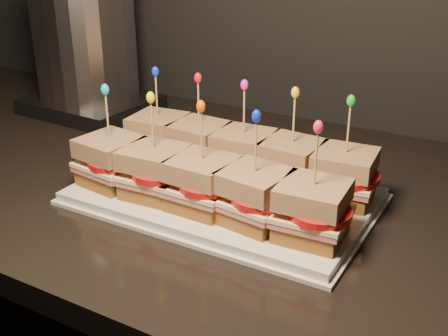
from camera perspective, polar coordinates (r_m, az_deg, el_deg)
The scene contains 76 objects.
granite_slab at distance 0.87m, azimuth 8.87°, elevation -4.37°, with size 2.68×0.74×0.04m, color black.
platter at distance 0.85m, azimuth 0.00°, elevation -2.85°, with size 0.43×0.27×0.02m, color silver.
platter_rim at distance 0.85m, azimuth 0.00°, elevation -3.21°, with size 0.44×0.28×0.01m, color silver.
sandwich_0_bread_bot at distance 0.97m, azimuth -6.60°, elevation 1.79°, with size 0.08×0.08×0.02m, color brown.
sandwich_0_ham at distance 0.96m, azimuth -6.64°, elevation 2.63°, with size 0.09×0.09×0.01m, color #B2595A.
sandwich_0_cheese at distance 0.96m, azimuth -6.66°, elevation 3.02°, with size 0.09×0.09×0.01m, color #FAEBA9.
sandwich_0_tomato at distance 0.95m, azimuth -6.31°, elevation 3.21°, with size 0.08×0.08×0.01m, color red.
sandwich_0_bread_top at distance 0.95m, azimuth -6.73°, elevation 4.49°, with size 0.08×0.08×0.03m, color #662F14.
sandwich_0_pick at distance 0.94m, azimuth -6.86°, elevation 7.03°, with size 0.00×0.00×0.09m, color tan.
sandwich_0_frill at distance 0.93m, azimuth -7.00°, elevation 9.70°, with size 0.01×0.01×0.02m, color #112DCC.
sandwich_1_bread_bot at distance 0.93m, azimuth -2.50°, elevation 0.87°, with size 0.08×0.08×0.02m, color brown.
sandwich_1_ham at distance 0.92m, azimuth -2.52°, elevation 1.74°, with size 0.09×0.09×0.01m, color #B2595A.
sandwich_1_cheese at distance 0.92m, azimuth -2.53°, elevation 2.15°, with size 0.09×0.09×0.01m, color #FAEBA9.
sandwich_1_tomato at distance 0.90m, azimuth -2.09°, elevation 2.33°, with size 0.08×0.08×0.01m, color red.
sandwich_1_bread_top at distance 0.91m, azimuth -2.56°, elevation 3.68°, with size 0.08×0.08×0.03m, color #662F14.
sandwich_1_pick at distance 0.89m, azimuth -2.61°, elevation 6.34°, with size 0.00×0.00×0.09m, color tan.
sandwich_1_frill at distance 0.88m, azimuth -2.66°, elevation 9.13°, with size 0.01×0.01×0.02m, color red.
sandwich_2_bread_bot at distance 0.89m, azimuth 1.96°, elevation -0.14°, with size 0.08×0.08×0.02m, color brown.
sandwich_2_ham at distance 0.88m, azimuth 1.98°, elevation 0.76°, with size 0.09×0.09×0.01m, color #B2595A.
sandwich_2_cheese at distance 0.88m, azimuth 1.98°, elevation 1.18°, with size 0.09×0.09×0.01m, color #FAEBA9.
sandwich_2_tomato at distance 0.87m, azimuth 2.50°, elevation 1.36°, with size 0.08×0.08×0.01m, color red.
sandwich_2_bread_top at distance 0.87m, azimuth 2.01°, elevation 2.77°, with size 0.08×0.08×0.03m, color #662F14.
sandwich_2_pick at distance 0.86m, azimuth 2.05°, elevation 5.53°, with size 0.00×0.00×0.09m, color tan.
sandwich_2_frill at distance 0.84m, azimuth 2.09°, elevation 8.44°, with size 0.01×0.01×0.02m, color #D821BF.
sandwich_3_bread_bot at distance 0.86m, azimuth 6.79°, elevation -1.24°, with size 0.08×0.08×0.02m, color brown.
sandwich_3_ham at distance 0.85m, azimuth 6.84°, elevation -0.30°, with size 0.09×0.09×0.01m, color #B2595A.
sandwich_3_cheese at distance 0.85m, azimuth 6.86°, elevation 0.13°, with size 0.09×0.09×0.01m, color #FAEBA9.
sandwich_3_tomato at distance 0.84m, azimuth 7.47°, elevation 0.29°, with size 0.08×0.08×0.01m, color red.
sandwich_3_bread_top at distance 0.84m, azimuth 6.95°, elevation 1.76°, with size 0.08×0.08×0.03m, color #662F14.
sandwich_3_pick at distance 0.82m, azimuth 7.09°, elevation 4.61°, with size 0.00×0.00×0.09m, color tan.
sandwich_3_frill at distance 0.81m, azimuth 7.25°, elevation 7.63°, with size 0.01×0.01×0.02m, color yellow.
sandwich_4_bread_bot at distance 0.83m, azimuth 11.94°, elevation -2.39°, with size 0.08×0.08×0.02m, color brown.
sandwich_4_ham at distance 0.83m, azimuth 12.03°, elevation -1.44°, with size 0.09×0.09×0.01m, color #B2595A.
sandwich_4_cheese at distance 0.82m, azimuth 12.07°, elevation -1.00°, with size 0.09×0.09×0.01m, color #FAEBA9.
sandwich_4_tomato at distance 0.81m, azimuth 12.78°, elevation -0.85°, with size 0.08×0.08×0.01m, color red.
sandwich_4_bread_top at distance 0.81m, azimuth 12.23°, elevation 0.67°, with size 0.08×0.08×0.03m, color #662F14.
sandwich_4_pick at distance 0.80m, azimuth 12.50°, elevation 3.59°, with size 0.00×0.00×0.09m, color tan.
sandwich_4_frill at distance 0.78m, azimuth 12.79°, elevation 6.68°, with size 0.01×0.01×0.02m, color green.
sandwich_5_bread_bot at distance 0.88m, azimuth -11.26°, elevation -0.81°, with size 0.08×0.08×0.02m, color brown.
sandwich_5_ham at distance 0.88m, azimuth -11.34°, elevation 0.10°, with size 0.09×0.09×0.01m, color #B2595A.
sandwich_5_cheese at distance 0.87m, azimuth -11.37°, elevation 0.53°, with size 0.09×0.09×0.01m, color #FAEBA9.
sandwich_5_tomato at distance 0.86m, azimuth -11.06°, elevation 0.69°, with size 0.08×0.08×0.01m, color red.
sandwich_5_bread_top at distance 0.86m, azimuth -11.51°, elevation 2.12°, with size 0.08×0.08×0.03m, color #662F14.
sandwich_5_pick at distance 0.85m, azimuth -11.75°, elevation 4.89°, with size 0.00×0.00×0.09m, color tan.
sandwich_5_frill at distance 0.84m, azimuth -12.00°, elevation 7.81°, with size 0.01×0.01×0.02m, color #07C9BB.
sandwich_6_bread_bot at distance 0.83m, azimuth -6.98°, elevation -1.97°, with size 0.08×0.08×0.02m, color brown.
sandwich_6_ham at distance 0.83m, azimuth -7.03°, elevation -1.02°, with size 0.09×0.09×0.01m, color #B2595A.
sandwich_6_cheese at distance 0.82m, azimuth -7.05°, elevation -0.57°, with size 0.09×0.09×0.01m, color #FAEBA9.
sandwich_6_tomato at distance 0.81m, azimuth -6.65°, elevation -0.41°, with size 0.08×0.08×0.01m, color red.
sandwich_6_bread_top at distance 0.81m, azimuth -7.14°, elevation 1.10°, with size 0.08×0.08×0.03m, color #662F14.
sandwich_6_pick at distance 0.80m, azimuth -7.30°, elevation 4.02°, with size 0.00×0.00×0.09m, color tan.
sandwich_6_frill at distance 0.79m, azimuth -7.47°, elevation 7.11°, with size 0.01×0.01×0.02m, color #EDEC0C.
sandwich_7_bread_bot at distance 0.79m, azimuth -2.20°, elevation -3.25°, with size 0.08×0.08×0.02m, color brown.
sandwich_7_ham at distance 0.79m, azimuth -2.22°, elevation -2.26°, with size 0.09×0.09×0.01m, color #B2595A.
sandwich_7_cheese at distance 0.78m, azimuth -2.23°, elevation -1.79°, with size 0.09×0.09×0.01m, color #FAEBA9.
sandwich_7_tomato at distance 0.77m, azimuth -1.71°, elevation -1.65°, with size 0.08×0.08×0.01m, color red.
sandwich_7_bread_top at distance 0.77m, azimuth -2.26°, elevation -0.05°, with size 0.08×0.08×0.03m, color #662F14.
sandwich_7_pick at distance 0.76m, azimuth -2.31°, elevation 3.02°, with size 0.00×0.00×0.09m, color tan.
sandwich_7_frill at distance 0.74m, azimuth -2.37°, elevation 6.28°, with size 0.01×0.01×0.02m, color #F85903.
sandwich_8_bread_bot at distance 0.76m, azimuth 3.07°, elevation -4.63°, with size 0.08×0.08×0.02m, color brown.
sandwich_8_ham at distance 0.75m, azimuth 3.10°, elevation -3.61°, with size 0.09×0.09×0.01m, color #B2595A.
sandwich_8_cheese at distance 0.75m, azimuth 3.11°, elevation -3.13°, with size 0.09×0.09×0.01m, color #FAEBA9.
sandwich_8_tomato at distance 0.73m, azimuth 3.75°, elevation -3.00°, with size 0.08×0.08×0.01m, color red.
sandwich_8_bread_top at distance 0.74m, azimuth 3.15°, elevation -1.32°, with size 0.08×0.08×0.03m, color #662F14.
sandwich_8_pick at distance 0.72m, azimuth 3.23°, elevation 1.88°, with size 0.00×0.00×0.09m, color tan.
sandwich_8_frill at distance 0.70m, azimuth 3.31°, elevation 5.29°, with size 0.01×0.01×0.02m, color #0A25D0.
sandwich_9_bread_bot at distance 0.73m, azimuth 8.83°, elevation -6.10°, with size 0.08×0.08×0.02m, color brown.
sandwich_9_ham at distance 0.72m, azimuth 8.91°, elevation -5.04°, with size 0.09×0.09×0.01m, color #B2595A.
sandwich_9_cheese at distance 0.72m, azimuth 8.94°, elevation -4.55°, with size 0.09×0.09×0.01m, color #FAEBA9.
sandwich_9_tomato at distance 0.71m, azimuth 9.71°, elevation -4.44°, with size 0.08×0.08×0.01m, color red.
sandwich_9_bread_top at distance 0.71m, azimuth 9.07°, elevation -2.69°, with size 0.08×0.08×0.03m, color #662F14.
sandwich_9_pick at distance 0.69m, azimuth 9.31°, elevation 0.60°, with size 0.00×0.00×0.09m, color tan.
sandwich_9_frill at distance 0.67m, azimuth 9.56°, elevation 4.13°, with size 0.01×0.01×0.02m, color #EB213F.
appliance_base at distance 1.29m, azimuth -13.29°, elevation 6.33°, with size 0.26×0.21×0.03m, color #262628.
appliance_body at distance 1.26m, azimuth -13.96°, elevation 13.11°, with size 0.21×0.21×0.28m, color silver.
appliance at distance 1.26m, azimuth -13.93°, elevation 12.87°, with size 0.26×0.21×0.33m, color silver, non-canonical shape.
Camera 1 is at (0.38, 0.91, 1.27)m, focal length 45.00 mm.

